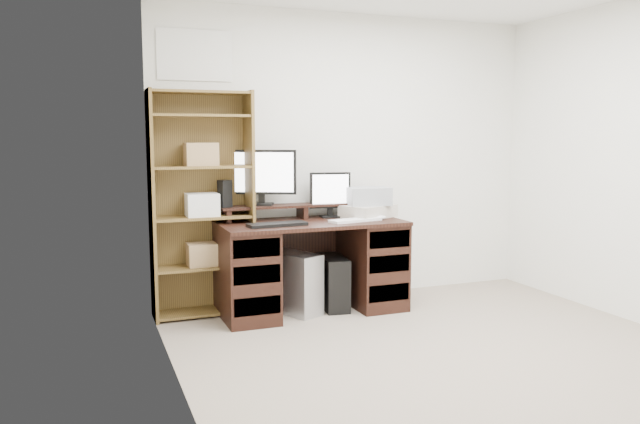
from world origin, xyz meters
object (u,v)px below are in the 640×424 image
desk (311,264)px  printer (368,211)px  monitor_wide (261,174)px  tower_silver (293,283)px  tower_black (333,282)px  bookshelf (201,202)px  monitor_small (330,193)px

desk → printer: bearing=5.8°
monitor_wide → printer: 0.96m
desk → monitor_wide: 0.85m
tower_silver → desk: bearing=-24.7°
tower_silver → tower_black: bearing=-24.2°
tower_black → bookshelf: (-1.05, 0.21, 0.70)m
monitor_small → tower_silver: bearing=-148.5°
tower_silver → tower_black: tower_silver is taller
monitor_wide → monitor_small: bearing=17.1°
desk → printer: printer is taller
monitor_small → printer: (0.30, -0.12, -0.16)m
monitor_small → printer: size_ratio=0.91×
tower_silver → monitor_small: bearing=-0.9°
desk → monitor_small: 0.64m
monitor_wide → monitor_small: 0.61m
desk → bookshelf: (-0.85, 0.21, 0.53)m
monitor_small → monitor_wide: bearing=-179.5°
printer → bookshelf: size_ratio=0.24×
monitor_wide → tower_black: size_ratio=1.18×
printer → monitor_small: bearing=133.9°
tower_black → monitor_small: bearing=84.2°
bookshelf → tower_silver: bearing=-17.0°
desk → monitor_wide: monitor_wide is taller
desk → monitor_small: size_ratio=3.90×
monitor_wide → tower_black: 1.09m
bookshelf → printer: bearing=-6.4°
monitor_wide → desk: bearing=-11.7°
printer → bookshelf: bearing=148.8°
monitor_wide → bookshelf: (-0.51, -0.04, -0.21)m
monitor_wide → monitor_small: (0.58, -0.08, -0.17)m
monitor_wide → tower_black: bearing=-0.0°
monitor_small → bookshelf: size_ratio=0.21×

